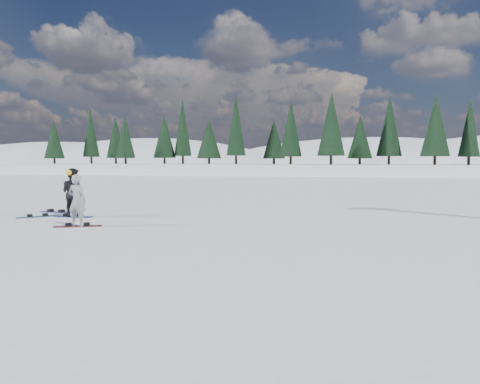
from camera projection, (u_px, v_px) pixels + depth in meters
name	position (u px, v px, depth m)	size (l,w,h in m)	color
ground	(70.00, 225.00, 15.59)	(420.00, 420.00, 0.00)	white
alpine_backdrop	(294.00, 197.00, 203.35)	(412.50, 227.00, 53.20)	white
snowboarder_woman	(77.00, 200.00, 15.17)	(0.64, 0.44, 1.86)	#949498
snowboarder_man	(73.00, 193.00, 17.75)	(0.91, 0.71, 1.86)	black
snowboard_woman	(78.00, 226.00, 15.23)	(1.50, 0.28, 0.03)	maroon
snowboard_man	(73.00, 217.00, 17.82)	(1.50, 0.28, 0.03)	#1B3A97
snowboard_loose_a	(38.00, 217.00, 17.79)	(1.50, 0.28, 0.03)	teal
snowboard_loose_c	(56.00, 212.00, 19.36)	(1.50, 0.28, 0.03)	#1C3A9F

